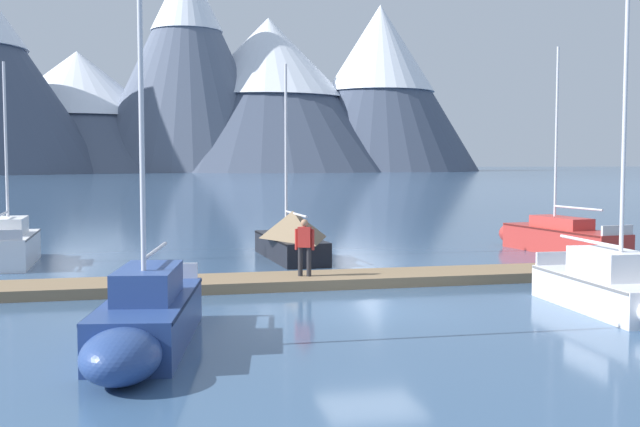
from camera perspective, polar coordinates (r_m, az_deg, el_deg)
ground_plane at (r=19.59m, az=3.75°, el=-7.04°), size 700.00×700.00×0.00m
mountain_central_massif at (r=262.73m, az=-17.34°, el=7.45°), size 91.92×91.92×38.21m
mountain_shoulder_ridge at (r=249.91m, az=-9.73°, el=10.91°), size 61.73×61.73×66.36m
mountain_east_summit at (r=258.25m, az=-3.79°, el=9.04°), size 92.86×92.86×49.82m
mountain_rear_spur at (r=260.46m, az=4.43°, el=9.53°), size 64.99×64.99×54.40m
dock at (r=23.38m, az=1.04°, el=-4.87°), size 25.40×2.43×0.30m
sailboat_nearest_berth at (r=30.06m, az=-21.88°, el=-2.15°), size 1.94×5.49×7.21m
sailboat_second_berth at (r=15.72m, az=-12.71°, el=-7.56°), size 2.48×6.53×7.60m
sailboat_mid_dock_port at (r=29.42m, az=-2.27°, el=-1.64°), size 2.14×6.88×7.36m
sailboat_mid_dock_starboard at (r=20.21m, az=20.98°, el=-5.29°), size 1.75×5.98×7.70m
sailboat_far_berth at (r=32.67m, az=16.93°, el=-1.66°), size 2.37×7.30×8.22m
person_on_dock at (r=22.93m, az=-1.14°, el=-2.24°), size 0.55×0.35×1.69m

